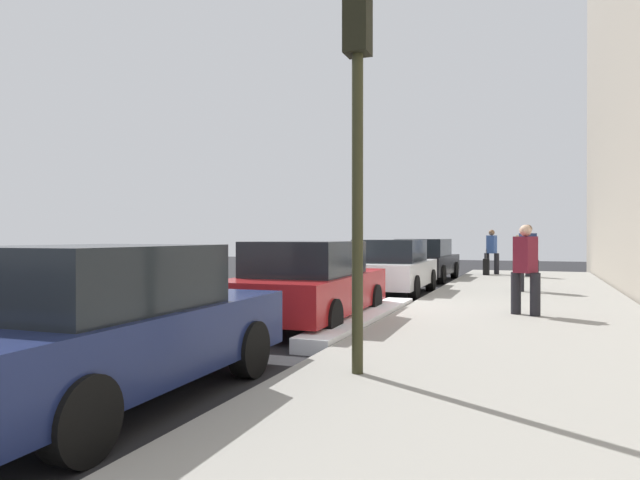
# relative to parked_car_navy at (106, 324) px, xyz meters

# --- Properties ---
(ground_plane) EXTENTS (56.00, 56.00, 0.00)m
(ground_plane) POSITION_rel_parked_car_navy_xyz_m (6.88, -0.30, -0.76)
(ground_plane) COLOR black
(sidewalk) EXTENTS (28.00, 4.60, 0.15)m
(sidewalk) POSITION_rel_parked_car_navy_xyz_m (6.88, -3.60, -0.68)
(sidewalk) COLOR gray
(sidewalk) RESTS_ON ground
(lane_stripe_centre) EXTENTS (28.00, 0.14, 0.01)m
(lane_stripe_centre) POSITION_rel_parked_car_navy_xyz_m (6.88, 2.90, -0.75)
(lane_stripe_centre) COLOR gold
(lane_stripe_centre) RESTS_ON ground
(snow_bank_curb) EXTENTS (5.44, 0.56, 0.22)m
(snow_bank_curb) POSITION_rel_parked_car_navy_xyz_m (5.38, -1.00, -0.65)
(snow_bank_curb) COLOR white
(snow_bank_curb) RESTS_ON ground
(parked_car_navy) EXTENTS (4.21, 1.98, 1.51)m
(parked_car_navy) POSITION_rel_parked_car_navy_xyz_m (0.00, 0.00, 0.00)
(parked_car_navy) COLOR black
(parked_car_navy) RESTS_ON ground
(parked_car_red) EXTENTS (4.47, 2.01, 1.51)m
(parked_car_red) POSITION_rel_parked_car_navy_xyz_m (5.12, -0.01, 0.00)
(parked_car_red) COLOR black
(parked_car_red) RESTS_ON ground
(parked_car_white) EXTENTS (4.24, 1.95, 1.51)m
(parked_car_white) POSITION_rel_parked_car_navy_xyz_m (10.78, -0.16, 0.00)
(parked_car_white) COLOR black
(parked_car_white) RESTS_ON ground
(parked_car_black) EXTENTS (4.45, 1.98, 1.51)m
(parked_car_black) POSITION_rel_parked_car_navy_xyz_m (15.99, -0.10, 0.00)
(parked_car_black) COLOR black
(parked_car_black) RESTS_ON ground
(pedestrian_navy_coat) EXTENTS (0.55, 0.56, 1.76)m
(pedestrian_navy_coat) POSITION_rel_parked_car_navy_xyz_m (11.46, -3.65, 0.33)
(pedestrian_navy_coat) COLOR black
(pedestrian_navy_coat) RESTS_ON sidewalk
(pedestrian_tan_coat) EXTENTS (0.55, 0.51, 1.73)m
(pedestrian_tan_coat) POSITION_rel_parked_car_navy_xyz_m (17.23, -3.44, 0.31)
(pedestrian_tan_coat) COLOR black
(pedestrian_tan_coat) RESTS_ON sidewalk
(pedestrian_blue_coat) EXTENTS (0.51, 0.56, 1.71)m
(pedestrian_blue_coat) POSITION_rel_parked_car_navy_xyz_m (18.20, -2.27, 0.31)
(pedestrian_blue_coat) COLOR black
(pedestrian_blue_coat) RESTS_ON sidewalk
(pedestrian_burgundy_coat) EXTENTS (0.52, 0.52, 1.66)m
(pedestrian_burgundy_coat) POSITION_rel_parked_car_navy_xyz_m (6.73, -3.66, 0.28)
(pedestrian_burgundy_coat) COLOR black
(pedestrian_burgundy_coat) RESTS_ON sidewalk
(traffic_light_pole) EXTENTS (0.35, 0.26, 4.06)m
(traffic_light_pole) POSITION_rel_parked_car_navy_xyz_m (1.42, -2.07, 2.16)
(traffic_light_pole) COLOR #2D2D19
(traffic_light_pole) RESTS_ON sidewalk
(rolling_suitcase) EXTENTS (0.34, 0.22, 0.97)m
(rolling_suitcase) POSITION_rel_parked_car_navy_xyz_m (17.65, -2.11, -0.30)
(rolling_suitcase) COLOR black
(rolling_suitcase) RESTS_ON sidewalk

